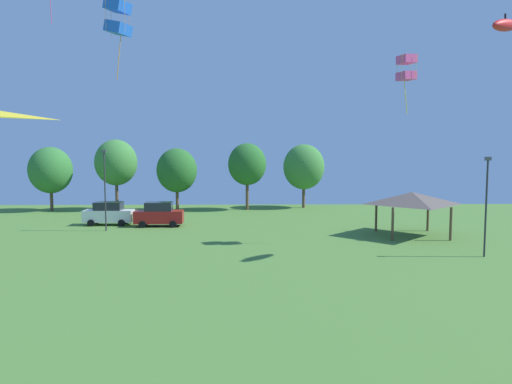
# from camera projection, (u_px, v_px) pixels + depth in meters

# --- Properties ---
(kite_flying_1) EXTENTS (3.15, 2.79, 1.35)m
(kite_flying_1) POSITION_uv_depth(u_px,v_px,m) (505.00, 25.00, 27.98)
(kite_flying_1) COLOR red
(kite_flying_3) EXTENTS (1.41, 1.39, 4.25)m
(kite_flying_3) POSITION_uv_depth(u_px,v_px,m) (406.00, 68.00, 32.99)
(kite_flying_3) COLOR #E54C93
(kite_flying_5) EXTENTS (2.17, 2.09, 6.20)m
(kite_flying_5) POSITION_uv_depth(u_px,v_px,m) (118.00, 17.00, 35.34)
(kite_flying_5) COLOR blue
(parked_car_leftmost) EXTENTS (4.56, 1.94, 2.20)m
(parked_car_leftmost) POSITION_uv_depth(u_px,v_px,m) (109.00, 213.00, 43.06)
(parked_car_leftmost) COLOR silver
(parked_car_leftmost) RESTS_ON ground
(parked_car_second_from_left) EXTENTS (4.49, 2.04, 2.26)m
(parked_car_second_from_left) POSITION_uv_depth(u_px,v_px,m) (159.00, 214.00, 42.21)
(parked_car_second_from_left) COLOR maroon
(parked_car_second_from_left) RESTS_ON ground
(park_pavilion) EXTENTS (5.86, 5.77, 3.60)m
(park_pavilion) POSITION_uv_depth(u_px,v_px,m) (412.00, 198.00, 37.22)
(park_pavilion) COLOR brown
(park_pavilion) RESTS_ON ground
(light_post_0) EXTENTS (0.36, 0.20, 7.04)m
(light_post_0) POSITION_uv_depth(u_px,v_px,m) (105.00, 186.00, 39.51)
(light_post_0) COLOR #2D2D33
(light_post_0) RESTS_ON ground
(light_post_1) EXTENTS (0.36, 0.20, 6.50)m
(light_post_1) POSITION_uv_depth(u_px,v_px,m) (486.00, 201.00, 29.39)
(light_post_1) COLOR #2D2D33
(light_post_1) RESTS_ON ground
(treeline_tree_0) EXTENTS (4.97, 4.97, 7.55)m
(treeline_tree_0) POSITION_uv_depth(u_px,v_px,m) (51.00, 170.00, 53.68)
(treeline_tree_0) COLOR brown
(treeline_tree_0) RESTS_ON ground
(treeline_tree_1) EXTENTS (4.98, 4.98, 8.44)m
(treeline_tree_1) POSITION_uv_depth(u_px,v_px,m) (116.00, 163.00, 54.50)
(treeline_tree_1) COLOR brown
(treeline_tree_1) RESTS_ON ground
(treeline_tree_2) EXTENTS (4.74, 4.74, 7.39)m
(treeline_tree_2) POSITION_uv_depth(u_px,v_px,m) (177.00, 170.00, 53.82)
(treeline_tree_2) COLOR brown
(treeline_tree_2) RESTS_ON ground
(treeline_tree_3) EXTENTS (4.57, 4.57, 8.01)m
(treeline_tree_3) POSITION_uv_depth(u_px,v_px,m) (247.00, 164.00, 54.57)
(treeline_tree_3) COLOR brown
(treeline_tree_3) RESTS_ON ground
(treeline_tree_4) EXTENTS (5.11, 5.11, 7.93)m
(treeline_tree_4) POSITION_uv_depth(u_px,v_px,m) (304.00, 167.00, 56.76)
(treeline_tree_4) COLOR brown
(treeline_tree_4) RESTS_ON ground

